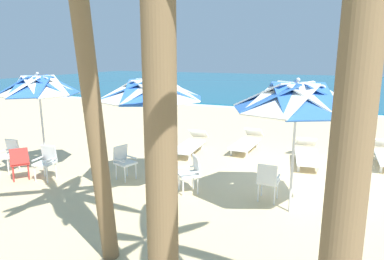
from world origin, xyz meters
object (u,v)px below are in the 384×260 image
plastic_chair_4 (9,153)px  plastic_chair_5 (20,161)px  plastic_chair_1 (124,160)px  plastic_chair_3 (46,160)px  beach_umbrella_2 (39,87)px  beach_umbrella_0 (297,98)px  sun_lounger_1 (307,154)px  plastic_chair_0 (268,180)px  plastic_chair_2 (191,172)px  sun_lounger_3 (191,144)px  sun_lounger_2 (247,142)px  palm_tree_1 (363,44)px  beach_umbrella_1 (151,91)px  palm_tree_3 (87,46)px

plastic_chair_4 → plastic_chair_5: same height
plastic_chair_1 → plastic_chair_3: size_ratio=1.00×
beach_umbrella_2 → beach_umbrella_0: bearing=1.4°
plastic_chair_4 → sun_lounger_1: bearing=28.1°
plastic_chair_0 → plastic_chair_5: size_ratio=1.00×
beach_umbrella_0 → plastic_chair_2: size_ratio=3.14×
plastic_chair_0 → plastic_chair_2: 1.74m
beach_umbrella_0 → sun_lounger_1: beach_umbrella_0 is taller
plastic_chair_1 → sun_lounger_3: 2.98m
beach_umbrella_0 → plastic_chair_1: size_ratio=3.14×
sun_lounger_2 → palm_tree_1: (2.84, -8.26, 2.92)m
plastic_chair_1 → plastic_chair_3: bearing=-156.0°
beach_umbrella_0 → plastic_chair_2: beach_umbrella_0 is taller
sun_lounger_1 → sun_lounger_2: 2.11m
beach_umbrella_2 → palm_tree_1: (7.32, -3.94, 0.87)m
plastic_chair_3 → plastic_chair_4: bearing=176.8°
palm_tree_1 → beach_umbrella_1: bearing=134.9°
plastic_chair_0 → sun_lounger_3: plastic_chair_0 is taller
beach_umbrella_0 → plastic_chair_4: beach_umbrella_0 is taller
beach_umbrella_1 → plastic_chair_2: 2.07m
beach_umbrella_0 → plastic_chair_5: beach_umbrella_0 is taller
sun_lounger_3 → palm_tree_1: size_ratio=0.43×
plastic_chair_3 → beach_umbrella_1: bearing=10.7°
beach_umbrella_1 → plastic_chair_2: (0.92, 0.18, -1.85)m
beach_umbrella_0 → plastic_chair_0: (-0.53, 0.33, -1.84)m
plastic_chair_3 → palm_tree_1: bearing=-27.2°
sun_lounger_3 → plastic_chair_5: bearing=-126.2°
plastic_chair_2 → plastic_chair_5: size_ratio=1.00×
plastic_chair_0 → beach_umbrella_2: (-5.94, -0.49, 1.83)m
beach_umbrella_1 → plastic_chair_3: (-2.82, -0.53, -1.85)m
plastic_chair_0 → plastic_chair_3: same height
plastic_chair_0 → plastic_chair_3: 5.54m
palm_tree_1 → plastic_chair_1: bearing=139.3°
beach_umbrella_1 → plastic_chair_1: 2.12m
plastic_chair_4 → palm_tree_3: (5.03, -2.47, 2.75)m
plastic_chair_5 → sun_lounger_3: size_ratio=0.40×
palm_tree_1 → plastic_chair_2: bearing=126.3°
sun_lounger_3 → plastic_chair_2: bearing=-66.0°
plastic_chair_3 → plastic_chair_5: bearing=-150.8°
plastic_chair_5 → palm_tree_3: (4.16, -2.07, 2.75)m
beach_umbrella_0 → plastic_chair_1: (-4.18, 0.23, -1.84)m
beach_umbrella_2 → plastic_chair_3: bearing=-41.2°
beach_umbrella_2 → sun_lounger_1: bearing=29.3°
beach_umbrella_1 → plastic_chair_5: bearing=-165.9°
plastic_chair_1 → palm_tree_1: 7.17m
beach_umbrella_1 → plastic_chair_4: beach_umbrella_1 is taller
sun_lounger_2 → sun_lounger_3: 1.91m
beach_umbrella_0 → beach_umbrella_2: bearing=-178.6°
plastic_chair_0 → beach_umbrella_2: beach_umbrella_2 is taller
plastic_chair_3 → plastic_chair_4: 1.44m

